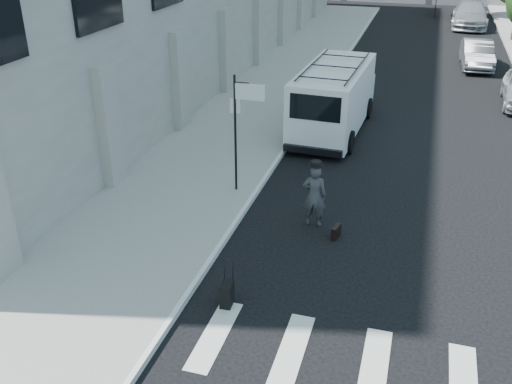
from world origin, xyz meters
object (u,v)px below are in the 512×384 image
Objects in this scene: businessman at (314,196)px; cargo_van at (334,98)px; parked_car_c at (470,15)px; parked_car_b at (477,54)px; suitcase at (227,294)px; briefcase at (336,232)px.

cargo_van reaches higher than businessman.
businessman is at bearing -97.21° from parked_car_c.
businessman reaches higher than parked_car_b.
suitcase is at bearing -97.92° from parked_car_c.
businessman is 20.01m from parked_car_b.
parked_car_b is at bearing 66.47° from cargo_van.
cargo_van is at bearing -88.23° from businessman.
cargo_van is at bearing -101.75° from parked_car_c.
parked_car_c is at bearing 93.87° from briefcase.
briefcase is at bearing -104.63° from parked_car_b.
parked_car_c is (4.34, 32.16, 0.69)m from briefcase.
parked_car_b is (5.00, 19.37, -0.17)m from businessman.
suitcase is (-1.80, -3.51, 0.12)m from briefcase.
cargo_van is 24.77m from parked_car_c.
briefcase is 20.33m from parked_car_b.
cargo_van is 1.56× the size of parked_car_b.
parked_car_b is at bearing 89.38° from briefcase.
cargo_van is at bearing 84.75° from suitcase.
cargo_van is 13.13m from parked_car_b.
businessman is at bearing 71.07° from suitcase.
briefcase is 0.07× the size of cargo_van.
suitcase reaches higher than briefcase.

